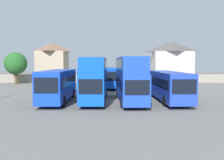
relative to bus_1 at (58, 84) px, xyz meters
name	(u,v)px	position (x,y,z in m)	size (l,w,h in m)	color
ground	(112,86)	(6.00, 17.91, -1.99)	(140.00, 140.00, 0.00)	slate
depot_boundary_wall	(112,78)	(6.00, 24.78, -1.09)	(56.00, 0.50, 1.80)	gray
bus_1	(58,84)	(0.00, 0.00, 0.00)	(2.68, 10.49, 3.49)	blue
bus_2	(95,77)	(4.08, 0.28, 0.74)	(2.58, 10.79, 4.85)	blue
bus_3	(130,77)	(7.98, -0.32, 0.78)	(2.96, 10.65, 4.92)	blue
bus_4	(168,84)	(12.34, 0.24, -0.10)	(2.90, 10.90, 3.30)	blue
bus_5	(90,76)	(2.10, 14.67, 0.00)	(2.58, 12.03, 3.48)	blue
bus_6	(114,76)	(6.36, 14.60, -0.02)	(3.20, 10.56, 3.45)	blue
bus_7	(137,77)	(10.40, 14.78, -0.07)	(2.76, 11.34, 3.35)	blue
house_terrace_left	(53,61)	(-9.22, 34.47, 2.76)	(7.38, 7.62, 9.34)	tan
house_terrace_centre	(172,60)	(21.09, 33.80, 2.89)	(9.84, 7.26, 9.57)	silver
tree_left_of_lot	(16,64)	(-13.54, 21.78, 2.16)	(4.53, 4.53, 6.44)	brown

